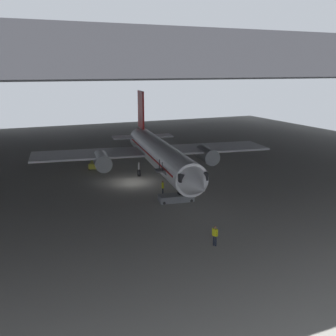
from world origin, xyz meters
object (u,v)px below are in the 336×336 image
(airplane_main, at_px, (159,154))
(baggage_tug, at_px, (94,165))
(crew_worker_near_nose, at_px, (215,235))
(crew_worker_by_stairs, at_px, (163,187))
(boarding_stairs, at_px, (175,195))

(airplane_main, relative_size, baggage_tug, 12.97)
(crew_worker_near_nose, distance_m, baggage_tug, 28.40)
(crew_worker_near_nose, relative_size, baggage_tug, 0.66)
(airplane_main, height_order, crew_worker_by_stairs, airplane_main)
(airplane_main, xyz_separation_m, crew_worker_near_nose, (-3.44, -19.98, -2.31))
(crew_worker_near_nose, relative_size, crew_worker_by_stairs, 0.99)
(boarding_stairs, height_order, baggage_tug, boarding_stairs)
(airplane_main, distance_m, baggage_tug, 10.75)
(airplane_main, relative_size, crew_worker_by_stairs, 19.61)
(boarding_stairs, bearing_deg, crew_worker_near_nose, -98.52)
(crew_worker_by_stairs, distance_m, baggage_tug, 15.30)
(boarding_stairs, xyz_separation_m, baggage_tug, (-4.54, 17.14, -0.18))
(airplane_main, bearing_deg, boarding_stairs, -101.33)
(airplane_main, height_order, baggage_tug, airplane_main)
(baggage_tug, bearing_deg, crew_worker_by_stairs, -74.40)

